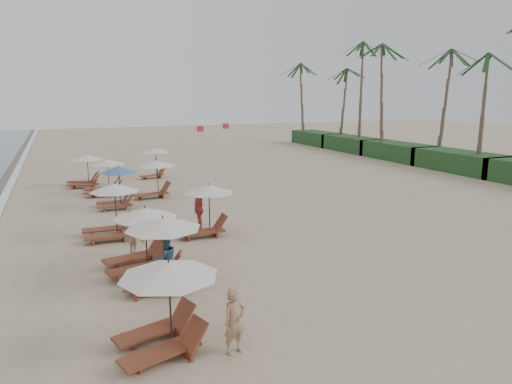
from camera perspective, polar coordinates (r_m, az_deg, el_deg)
name	(u,v)px	position (r m, az deg, el deg)	size (l,w,h in m)	color
ground	(317,272)	(16.50, 7.55, -9.80)	(160.00, 160.00, 0.00)	tan
shrub_hedge	(460,161)	(41.09, 23.90, 3.47)	(3.20, 53.00, 1.60)	#193D1C
palm_row	(461,45)	(41.49, 23.96, 16.18)	(7.00, 52.00, 12.30)	brown
lounger_station_0	(162,304)	(11.55, -11.57, -13.43)	(2.66, 2.40, 2.20)	brown
lounger_station_1	(157,252)	(15.12, -12.08, -7.21)	(2.71, 2.43, 2.27)	brown
lounger_station_2	(139,241)	(16.81, -14.29, -5.86)	(2.73, 2.38, 2.21)	brown
lounger_station_3	(110,214)	(20.80, -17.59, -2.55)	(2.56, 2.11, 2.38)	brown
lounger_station_4	(116,188)	(26.29, -16.90, 0.53)	(2.35, 2.03, 2.29)	brown
lounger_station_5	(104,179)	(30.10, -18.27, 1.51)	(2.66, 2.39, 2.22)	brown
lounger_station_6	(84,171)	(33.18, -20.42, 2.45)	(2.64, 2.43, 2.17)	brown
inland_station_0	(205,206)	(20.21, -6.26, -1.77)	(2.75, 2.24, 2.22)	brown
inland_station_1	(154,176)	(28.38, -12.46, 1.93)	(2.80, 2.24, 2.22)	brown
inland_station_2	(154,158)	(35.26, -12.44, 4.09)	(2.56, 2.24, 2.22)	brown
beachgoer_near	(234,321)	(11.37, -2.68, -15.65)	(0.59, 0.39, 1.62)	#9D7555
beachgoer_mid_a	(166,259)	(15.59, -11.04, -8.16)	(0.76, 0.59, 1.57)	#2F608F
beachgoer_mid_b	(134,237)	(18.43, -14.86, -5.34)	(0.96, 0.55, 1.48)	#98694D
beachgoer_far_a	(199,209)	(21.36, -7.10, -2.07)	(1.12, 0.47, 1.91)	#BE4C4E
flag_pole_near	(197,149)	(33.28, -7.27, 5.27)	(0.60, 0.08, 4.14)	silver
flag_pole_far	(223,145)	(35.65, -4.12, 5.78)	(0.60, 0.08, 4.16)	silver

